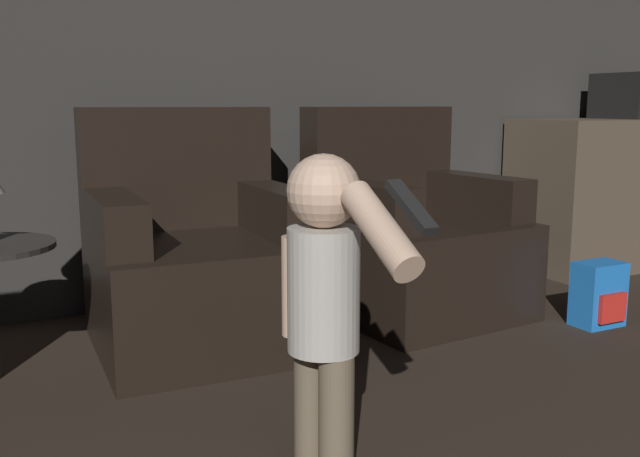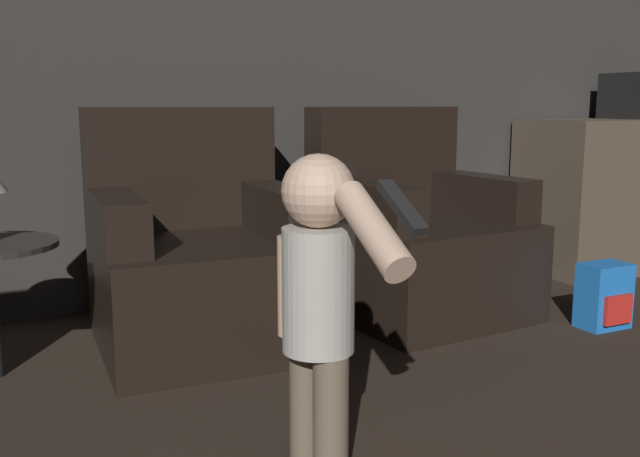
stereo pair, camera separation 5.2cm
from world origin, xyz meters
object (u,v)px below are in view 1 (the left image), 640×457
at_px(armchair_left, 196,263).
at_px(armchair_right, 412,241).
at_px(toy_backpack, 599,295).
at_px(person_toddler, 325,290).

xyz_separation_m(armchair_left, armchair_right, (1.06, -0.00, 0.00)).
bearing_deg(armchair_right, toy_backpack, -48.97).
distance_m(armchair_left, armchair_right, 1.06).
distance_m(person_toddler, toy_backpack, 1.83).
bearing_deg(armchair_left, person_toddler, -88.73).
relative_size(armchair_left, person_toddler, 1.13).
xyz_separation_m(armchair_right, person_toddler, (-1.08, -1.20, 0.17)).
distance_m(armchair_right, toy_backpack, 0.87).
bearing_deg(armchair_left, armchair_right, 2.01).
height_order(armchair_left, toy_backpack, armchair_left).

